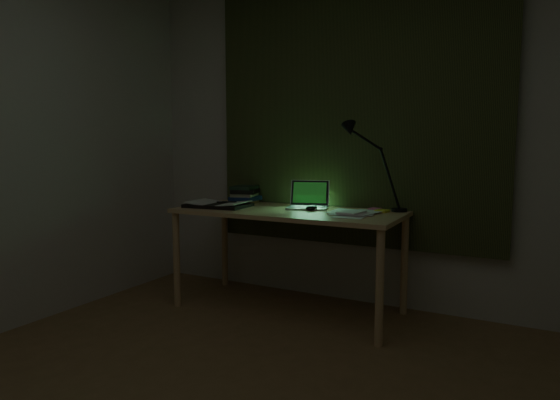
# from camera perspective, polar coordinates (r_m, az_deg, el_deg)

# --- Properties ---
(wall_back) EXTENTS (3.50, 0.00, 2.50)m
(wall_back) POSITION_cam_1_polar(r_m,az_deg,el_deg) (3.59, 8.90, 7.42)
(wall_back) COLOR beige
(wall_back) RESTS_ON ground
(curtain) EXTENTS (2.20, 0.06, 2.00)m
(curtain) POSITION_cam_1_polar(r_m,az_deg,el_deg) (3.56, 8.74, 10.65)
(curtain) COLOR #2D351A
(curtain) RESTS_ON wall_back
(desk) EXTENTS (1.62, 0.71, 0.74)m
(desk) POSITION_cam_1_polar(r_m,az_deg,el_deg) (3.41, 0.95, -7.36)
(desk) COLOR tan
(desk) RESTS_ON floor
(laptop) EXTENTS (0.37, 0.40, 0.21)m
(laptop) POSITION_cam_1_polar(r_m,az_deg,el_deg) (3.39, 3.36, 0.65)
(laptop) COLOR #B3B3B8
(laptop) RESTS_ON desk
(open_textbook) EXTENTS (0.48, 0.36, 0.04)m
(open_textbook) POSITION_cam_1_polar(r_m,az_deg,el_deg) (3.55, -7.52, -0.52)
(open_textbook) COLOR white
(open_textbook) RESTS_ON desk
(book_stack) EXTENTS (0.23, 0.26, 0.15)m
(book_stack) POSITION_cam_1_polar(r_m,az_deg,el_deg) (3.74, -4.29, 0.71)
(book_stack) COLOR white
(book_stack) RESTS_ON desk
(loose_papers) EXTENTS (0.39, 0.40, 0.02)m
(loose_papers) POSITION_cam_1_polar(r_m,az_deg,el_deg) (3.18, 8.01, -1.48)
(loose_papers) COLOR white
(loose_papers) RESTS_ON desk
(mouse) EXTENTS (0.09, 0.12, 0.04)m
(mouse) POSITION_cam_1_polar(r_m,az_deg,el_deg) (3.31, 3.85, -0.97)
(mouse) COLOR black
(mouse) RESTS_ON desk
(sticky_yellow) EXTENTS (0.09, 0.09, 0.02)m
(sticky_yellow) POSITION_cam_1_polar(r_m,az_deg,el_deg) (3.30, 12.35, -1.31)
(sticky_yellow) COLOR yellow
(sticky_yellow) RESTS_ON desk
(sticky_pink) EXTENTS (0.09, 0.09, 0.02)m
(sticky_pink) POSITION_cam_1_polar(r_m,az_deg,el_deg) (3.39, 11.49, -1.11)
(sticky_pink) COLOR pink
(sticky_pink) RESTS_ON desk
(desk_lamp) EXTENTS (0.44, 0.38, 0.58)m
(desk_lamp) POSITION_cam_1_polar(r_m,az_deg,el_deg) (3.34, 14.45, 3.61)
(desk_lamp) COLOR black
(desk_lamp) RESTS_ON desk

